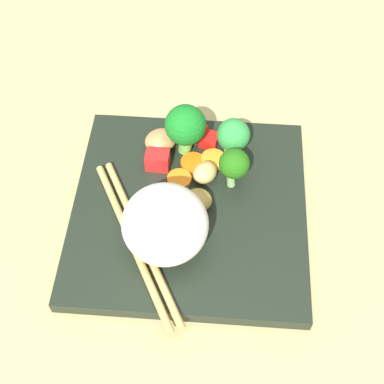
{
  "coord_description": "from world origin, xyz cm",
  "views": [
    {
      "loc": [
        33.99,
        2.8,
        51.89
      ],
      "look_at": [
        -0.41,
        0.26,
        3.68
      ],
      "focal_mm": 50.57,
      "sensor_mm": 36.0,
      "label": 1
    }
  ],
  "objects_px": {
    "broccoli_floret_0": "(234,164)",
    "square_plate": "(189,209)",
    "rice_mound": "(165,224)",
    "carrot_slice_2": "(196,163)",
    "chopstick_pair": "(137,241)"
  },
  "relations": [
    {
      "from": "broccoli_floret_0",
      "to": "square_plate",
      "type": "bearing_deg",
      "value": -52.92
    },
    {
      "from": "square_plate",
      "to": "rice_mound",
      "type": "xyz_separation_m",
      "value": [
        0.05,
        -0.02,
        0.04
      ]
    },
    {
      "from": "broccoli_floret_0",
      "to": "carrot_slice_2",
      "type": "xyz_separation_m",
      "value": [
        -0.02,
        -0.04,
        -0.03
      ]
    },
    {
      "from": "broccoli_floret_0",
      "to": "chopstick_pair",
      "type": "distance_m",
      "value": 0.14
    },
    {
      "from": "rice_mound",
      "to": "chopstick_pair",
      "type": "bearing_deg",
      "value": -82.8
    },
    {
      "from": "rice_mound",
      "to": "broccoli_floret_0",
      "type": "bearing_deg",
      "value": 140.96
    },
    {
      "from": "rice_mound",
      "to": "carrot_slice_2",
      "type": "height_order",
      "value": "rice_mound"
    },
    {
      "from": "carrot_slice_2",
      "to": "broccoli_floret_0",
      "type": "bearing_deg",
      "value": 62.27
    },
    {
      "from": "broccoli_floret_0",
      "to": "carrot_slice_2",
      "type": "relative_size",
      "value": 1.76
    },
    {
      "from": "rice_mound",
      "to": "chopstick_pair",
      "type": "relative_size",
      "value": 0.46
    },
    {
      "from": "rice_mound",
      "to": "chopstick_pair",
      "type": "xyz_separation_m",
      "value": [
        0.0,
        -0.03,
        -0.03
      ]
    },
    {
      "from": "rice_mound",
      "to": "carrot_slice_2",
      "type": "distance_m",
      "value": 0.11
    },
    {
      "from": "square_plate",
      "to": "broccoli_floret_0",
      "type": "height_order",
      "value": "broccoli_floret_0"
    },
    {
      "from": "rice_mound",
      "to": "broccoli_floret_0",
      "type": "distance_m",
      "value": 0.11
    },
    {
      "from": "square_plate",
      "to": "chopstick_pair",
      "type": "xyz_separation_m",
      "value": [
        0.05,
        -0.05,
        0.01
      ]
    }
  ]
}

